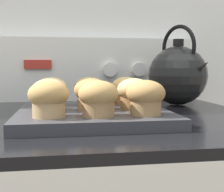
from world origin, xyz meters
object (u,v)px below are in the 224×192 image
at_px(muffin_r1_c0, 49,94).
at_px(muffin_r1_c1, 91,94).
at_px(muffin_r2_c0, 51,91).
at_px(tea_kettle, 178,74).
at_px(muffin_r0_c2, 146,97).
at_px(muffin_r0_c1, 98,98).
at_px(muffin_r2_c1, 89,90).
at_px(muffin_r2_c2, 126,90).
at_px(muffin_pan, 93,115).
at_px(muffin_r0_c0, 49,98).
at_px(muffin_r1_c2, 134,93).

xyz_separation_m(muffin_r1_c0, muffin_r1_c1, (0.09, -0.00, 0.00)).
height_order(muffin_r2_c0, tea_kettle, tea_kettle).
bearing_deg(muffin_r1_c1, muffin_r0_c2, -44.11).
xyz_separation_m(muffin_r0_c2, muffin_r1_c1, (-0.09, 0.09, 0.00)).
xyz_separation_m(muffin_r0_c1, tea_kettle, (0.28, 0.32, 0.03)).
xyz_separation_m(muffin_r0_c2, muffin_r2_c1, (-0.09, 0.18, 0.00)).
height_order(muffin_r2_c1, muffin_r2_c2, same).
bearing_deg(tea_kettle, muffin_r2_c1, -154.49).
relative_size(muffin_pan, muffin_r2_c2, 4.22).
bearing_deg(muffin_r1_c1, muffin_r1_c0, 179.40).
xyz_separation_m(muffin_r0_c0, muffin_r0_c1, (0.09, -0.01, 0.00)).
height_order(muffin_r1_c1, muffin_r1_c2, same).
bearing_deg(muffin_r2_c2, muffin_r0_c1, -116.06).
xyz_separation_m(muffin_r0_c2, tea_kettle, (0.19, 0.32, 0.03)).
bearing_deg(muffin_r2_c1, muffin_pan, -90.69).
bearing_deg(muffin_r2_c1, muffin_r0_c2, -63.72).
distance_m(muffin_r1_c0, tea_kettle, 0.43).
distance_m(muffin_r0_c1, muffin_r1_c1, 0.10).
xyz_separation_m(muffin_pan, muffin_r1_c2, (0.09, 0.00, 0.05)).
height_order(muffin_r0_c0, muffin_r0_c2, same).
bearing_deg(muffin_r0_c0, muffin_r2_c1, 63.67).
distance_m(muffin_pan, muffin_r1_c0, 0.10).
xyz_separation_m(muffin_pan, tea_kettle, (0.28, 0.22, 0.08)).
bearing_deg(muffin_r0_c0, muffin_r0_c1, -3.41).
relative_size(muffin_r0_c1, muffin_r2_c0, 1.00).
relative_size(muffin_r0_c0, muffin_r0_c2, 1.00).
relative_size(muffin_r0_c0, muffin_r2_c0, 1.00).
xyz_separation_m(muffin_r1_c0, tea_kettle, (0.37, 0.22, 0.03)).
distance_m(muffin_r0_c0, tea_kettle, 0.48).
bearing_deg(tea_kettle, muffin_r0_c1, -130.87).
bearing_deg(muffin_r1_c2, muffin_pan, -179.97).
bearing_deg(muffin_pan, muffin_r0_c0, -135.12).
bearing_deg(muffin_pan, muffin_r2_c0, 134.31).
bearing_deg(muffin_r2_c2, muffin_r0_c0, -135.25).
distance_m(muffin_pan, muffin_r1_c1, 0.05).
bearing_deg(tea_kettle, muffin_r0_c0, -139.42).
distance_m(muffin_r1_c2, muffin_r2_c2, 0.09).
bearing_deg(muffin_r1_c1, tea_kettle, 38.66).
height_order(muffin_pan, muffin_r2_c0, muffin_r2_c0).
xyz_separation_m(muffin_r2_c2, tea_kettle, (0.19, 0.13, 0.03)).
xyz_separation_m(muffin_r1_c2, muffin_r2_c1, (-0.09, 0.09, 0.00)).
distance_m(muffin_r1_c1, muffin_r2_c2, 0.13).
bearing_deg(muffin_r0_c2, tea_kettle, 59.61).
height_order(muffin_r1_c1, muffin_r2_c2, same).
bearing_deg(muffin_r0_c1, muffin_r1_c1, 92.39).
xyz_separation_m(muffin_pan, muffin_r0_c0, (-0.09, -0.09, 0.05)).
relative_size(muffin_r1_c2, muffin_r2_c1, 1.00).
height_order(muffin_r0_c1, muffin_r2_c1, same).
relative_size(muffin_r1_c1, muffin_r1_c2, 1.00).
bearing_deg(muffin_pan, muffin_r1_c0, 178.72).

